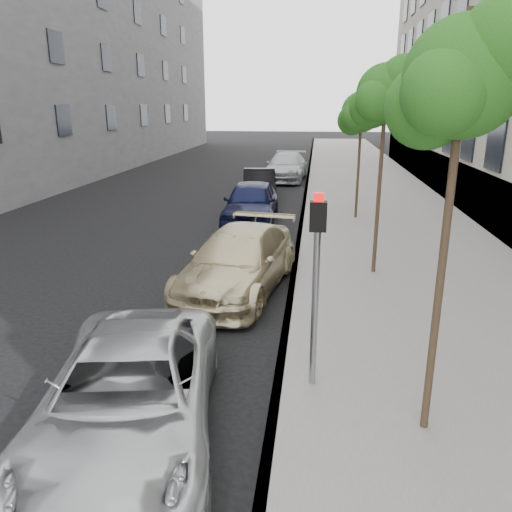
% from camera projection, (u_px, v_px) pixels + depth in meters
% --- Properties ---
extents(ground, '(160.00, 160.00, 0.00)m').
position_uv_depth(ground, '(158.00, 497.00, 5.65)').
color(ground, black).
rests_on(ground, ground).
extents(sidewalk, '(6.40, 72.00, 0.14)m').
position_uv_depth(sidewalk, '(363.00, 182.00, 27.93)').
color(sidewalk, gray).
rests_on(sidewalk, ground).
extents(curb, '(0.15, 72.00, 0.14)m').
position_uv_depth(curb, '(307.00, 181.00, 28.29)').
color(curb, '#9E9B93').
rests_on(curb, ground).
extents(tree_near, '(1.67, 1.47, 5.22)m').
position_uv_depth(tree_near, '(466.00, 79.00, 5.39)').
color(tree_near, '#38281C').
rests_on(tree_near, sidewalk).
extents(tree_mid, '(1.72, 1.52, 5.22)m').
position_uv_depth(tree_mid, '(387.00, 94.00, 11.57)').
color(tree_mid, '#38281C').
rests_on(tree_mid, sidewalk).
extents(tree_far, '(1.78, 1.58, 4.75)m').
position_uv_depth(tree_far, '(362.00, 112.00, 17.89)').
color(tree_far, '#38281C').
rests_on(tree_far, sidewalk).
extents(signal_pole, '(0.24, 0.18, 2.96)m').
position_uv_depth(signal_pole, '(316.00, 269.00, 7.17)').
color(signal_pole, '#939699').
rests_on(signal_pole, sidewalk).
extents(minivan, '(2.97, 5.04, 1.32)m').
position_uv_depth(minivan, '(129.00, 394.00, 6.47)').
color(minivan, '#BABDC0').
rests_on(minivan, ground).
extents(suv, '(2.78, 5.22, 1.44)m').
position_uv_depth(suv, '(238.00, 261.00, 11.77)').
color(suv, beige).
rests_on(suv, ground).
extents(sedan_blue, '(1.98, 4.67, 1.58)m').
position_uv_depth(sedan_blue, '(251.00, 203.00, 18.32)').
color(sedan_blue, '#101437').
rests_on(sedan_blue, ground).
extents(sedan_black, '(1.97, 4.34, 1.38)m').
position_uv_depth(sedan_black, '(259.00, 184.00, 23.19)').
color(sedan_black, black).
rests_on(sedan_black, ground).
extents(sedan_rear, '(2.48, 5.46, 1.55)m').
position_uv_depth(sedan_rear, '(286.00, 167.00, 29.01)').
color(sedan_rear, '#ACB0B5').
rests_on(sedan_rear, ground).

